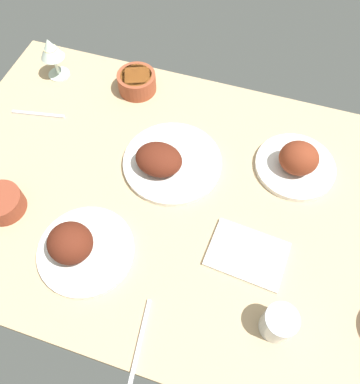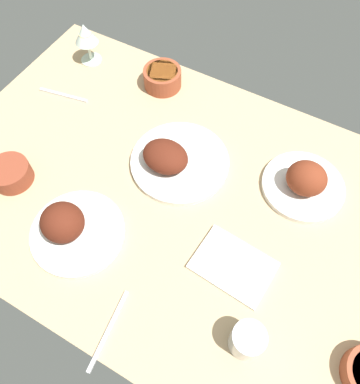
{
  "view_description": "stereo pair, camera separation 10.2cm",
  "coord_description": "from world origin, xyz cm",
  "px_view_note": "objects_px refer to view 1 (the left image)",
  "views": [
    {
      "loc": [
        15.89,
        -49.36,
        94.44
      ],
      "look_at": [
        0.0,
        0.0,
        6.0
      ],
      "focal_mm": 35.71,
      "sensor_mm": 36.0,
      "label": 1
    },
    {
      "loc": [
        25.28,
        -45.27,
        94.44
      ],
      "look_at": [
        0.0,
        0.0,
        6.0
      ],
      "focal_mm": 35.71,
      "sensor_mm": 36.0,
      "label": 2
    }
  ],
  "objects_px": {
    "spoon_loose": "(140,342)",
    "folded_napkin": "(247,254)",
    "plate_far_side": "(166,161)",
    "bowl_soup": "(137,82)",
    "plate_near_viewer": "(78,247)",
    "fork_loose": "(38,114)",
    "water_tumbler": "(279,323)",
    "wine_glass": "(51,50)",
    "plate_center_main": "(297,162)",
    "bowl_sauce": "(2,203)"
  },
  "relations": [
    {
      "from": "spoon_loose",
      "to": "folded_napkin",
      "type": "bearing_deg",
      "value": -40.36
    },
    {
      "from": "plate_far_side",
      "to": "spoon_loose",
      "type": "relative_size",
      "value": 1.49
    },
    {
      "from": "bowl_soup",
      "to": "folded_napkin",
      "type": "relative_size",
      "value": 0.64
    },
    {
      "from": "plate_near_viewer",
      "to": "fork_loose",
      "type": "distance_m",
      "value": 0.49
    },
    {
      "from": "plate_near_viewer",
      "to": "spoon_loose",
      "type": "relative_size",
      "value": 1.28
    },
    {
      "from": "plate_near_viewer",
      "to": "fork_loose",
      "type": "height_order",
      "value": "plate_near_viewer"
    },
    {
      "from": "fork_loose",
      "to": "water_tumbler",
      "type": "bearing_deg",
      "value": 143.42
    },
    {
      "from": "plate_far_side",
      "to": "wine_glass",
      "type": "bearing_deg",
      "value": 152.43
    },
    {
      "from": "plate_near_viewer",
      "to": "plate_far_side",
      "type": "bearing_deg",
      "value": 68.73
    },
    {
      "from": "plate_center_main",
      "to": "bowl_soup",
      "type": "height_order",
      "value": "plate_center_main"
    },
    {
      "from": "folded_napkin",
      "to": "spoon_loose",
      "type": "bearing_deg",
      "value": -123.44
    },
    {
      "from": "wine_glass",
      "to": "plate_near_viewer",
      "type": "bearing_deg",
      "value": -58.31
    },
    {
      "from": "bowl_sauce",
      "to": "fork_loose",
      "type": "xyz_separation_m",
      "value": [
        -0.08,
        0.32,
        -0.03
      ]
    },
    {
      "from": "plate_far_side",
      "to": "plate_near_viewer",
      "type": "bearing_deg",
      "value": -111.27
    },
    {
      "from": "plate_center_main",
      "to": "fork_loose",
      "type": "distance_m",
      "value": 0.79
    },
    {
      "from": "water_tumbler",
      "to": "plate_near_viewer",
      "type": "bearing_deg",
      "value": 176.59
    },
    {
      "from": "plate_near_viewer",
      "to": "bowl_soup",
      "type": "bearing_deg",
      "value": 96.69
    },
    {
      "from": "plate_far_side",
      "to": "folded_napkin",
      "type": "distance_m",
      "value": 0.34
    },
    {
      "from": "plate_near_viewer",
      "to": "plate_center_main",
      "type": "bearing_deg",
      "value": 41.48
    },
    {
      "from": "plate_center_main",
      "to": "bowl_sauce",
      "type": "xyz_separation_m",
      "value": [
        -0.71,
        -0.36,
        -0.01
      ]
    },
    {
      "from": "bowl_soup",
      "to": "plate_center_main",
      "type": "bearing_deg",
      "value": -16.29
    },
    {
      "from": "water_tumbler",
      "to": "fork_loose",
      "type": "relative_size",
      "value": 0.49
    },
    {
      "from": "bowl_soup",
      "to": "wine_glass",
      "type": "distance_m",
      "value": 0.28
    },
    {
      "from": "plate_center_main",
      "to": "folded_napkin",
      "type": "distance_m",
      "value": 0.3
    },
    {
      "from": "plate_far_side",
      "to": "water_tumbler",
      "type": "relative_size",
      "value": 3.41
    },
    {
      "from": "plate_center_main",
      "to": "plate_near_viewer",
      "type": "bearing_deg",
      "value": -138.52
    },
    {
      "from": "water_tumbler",
      "to": "plate_center_main",
      "type": "bearing_deg",
      "value": 93.69
    },
    {
      "from": "bowl_sauce",
      "to": "spoon_loose",
      "type": "bearing_deg",
      "value": -24.08
    },
    {
      "from": "wine_glass",
      "to": "water_tumbler",
      "type": "distance_m",
      "value": 1.02
    },
    {
      "from": "folded_napkin",
      "to": "spoon_loose",
      "type": "distance_m",
      "value": 0.33
    },
    {
      "from": "plate_far_side",
      "to": "plate_near_viewer",
      "type": "xyz_separation_m",
      "value": [
        -0.12,
        -0.31,
        0.01
      ]
    },
    {
      "from": "plate_center_main",
      "to": "spoon_loose",
      "type": "bearing_deg",
      "value": -113.8
    },
    {
      "from": "bowl_soup",
      "to": "spoon_loose",
      "type": "bearing_deg",
      "value": -68.56
    },
    {
      "from": "bowl_soup",
      "to": "spoon_loose",
      "type": "xyz_separation_m",
      "value": [
        0.29,
        -0.73,
        -0.03
      ]
    },
    {
      "from": "wine_glass",
      "to": "spoon_loose",
      "type": "bearing_deg",
      "value": -51.67
    },
    {
      "from": "plate_far_side",
      "to": "plate_center_main",
      "type": "relative_size",
      "value": 1.25
    },
    {
      "from": "plate_center_main",
      "to": "bowl_sauce",
      "type": "relative_size",
      "value": 2.0
    },
    {
      "from": "plate_center_main",
      "to": "folded_napkin",
      "type": "xyz_separation_m",
      "value": [
        -0.07,
        -0.29,
        -0.03
      ]
    },
    {
      "from": "plate_near_viewer",
      "to": "fork_loose",
      "type": "bearing_deg",
      "value": 130.72
    },
    {
      "from": "plate_far_side",
      "to": "plate_near_viewer",
      "type": "relative_size",
      "value": 1.17
    },
    {
      "from": "plate_far_side",
      "to": "plate_center_main",
      "type": "bearing_deg",
      "value": 16.47
    },
    {
      "from": "water_tumbler",
      "to": "folded_napkin",
      "type": "height_order",
      "value": "water_tumbler"
    },
    {
      "from": "bowl_soup",
      "to": "wine_glass",
      "type": "bearing_deg",
      "value": -176.34
    },
    {
      "from": "plate_center_main",
      "to": "water_tumbler",
      "type": "height_order",
      "value": "plate_center_main"
    },
    {
      "from": "bowl_soup",
      "to": "bowl_sauce",
      "type": "xyz_separation_m",
      "value": [
        -0.18,
        -0.52,
        -0.0
      ]
    },
    {
      "from": "bowl_soup",
      "to": "fork_loose",
      "type": "relative_size",
      "value": 0.73
    },
    {
      "from": "folded_napkin",
      "to": "bowl_sauce",
      "type": "bearing_deg",
      "value": -174.07
    },
    {
      "from": "plate_center_main",
      "to": "water_tumbler",
      "type": "xyz_separation_m",
      "value": [
        0.03,
        -0.44,
        0.01
      ]
    },
    {
      "from": "plate_near_viewer",
      "to": "plate_center_main",
      "type": "distance_m",
      "value": 0.63
    },
    {
      "from": "folded_napkin",
      "to": "water_tumbler",
      "type": "bearing_deg",
      "value": -56.63
    }
  ]
}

